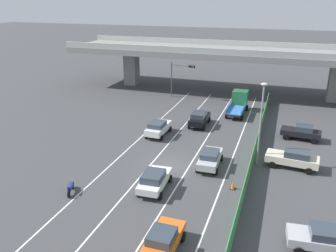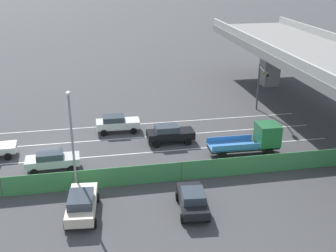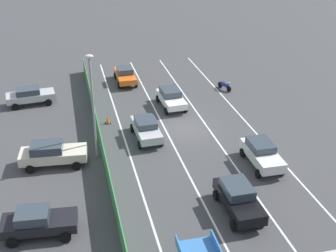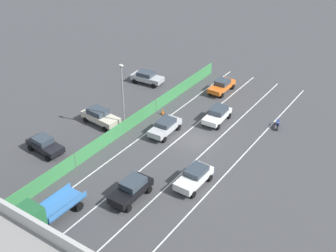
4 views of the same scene
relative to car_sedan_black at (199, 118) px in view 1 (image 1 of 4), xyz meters
The scene contains 20 objects.
ground_plane 11.35m from the car_sedan_black, 89.90° to the right, with size 300.00×300.00×0.00m, color #424244.
lane_line_left_edge 8.97m from the car_sedan_black, 126.49° to the right, with size 0.14×44.27×0.01m, color silver.
lane_line_mid_left 7.44m from the car_sedan_black, 103.75° to the right, with size 0.14×44.27×0.01m, color silver.
lane_line_mid_right 7.45m from the car_sedan_black, 75.96° to the right, with size 0.14×44.27×0.01m, color silver.
lane_line_right_edge 8.99m from the car_sedan_black, 53.31° to the right, with size 0.14×44.27×0.01m, color silver.
elevated_overpass 17.74m from the car_sedan_black, 89.93° to the left, with size 51.94×10.76×7.78m.
green_fence 10.26m from the car_sedan_black, 44.34° to the right, with size 0.10×40.37×1.59m.
car_sedan_black is the anchor object (origin of this frame).
car_taxi_orange 23.24m from the car_sedan_black, 81.64° to the right, with size 1.99×4.46×1.60m.
car_hatchback_white 15.99m from the car_sedan_black, 89.31° to the right, with size 2.20×4.33×1.64m.
car_sedan_white 5.89m from the car_sedan_black, 128.28° to the right, with size 2.05×4.29×1.69m.
car_sedan_silver 11.09m from the car_sedan_black, 70.97° to the right, with size 2.06×4.39×1.61m.
flatbed_truck_blue 8.09m from the car_sedan_black, 62.31° to the left, with size 2.37×6.23×2.74m.
motorcycle 19.61m from the car_sedan_black, 107.93° to the right, with size 0.87×1.86×0.93m.
parked_wagon_silver 23.39m from the car_sedan_black, 56.77° to the right, with size 4.47×2.31×1.62m.
parked_sedan_cream 13.61m from the car_sedan_black, 36.67° to the right, with size 4.83×2.40×1.74m.
parked_sedan_dark 11.78m from the car_sedan_black, ahead, with size 4.35×2.27×1.65m.
traffic_light 13.12m from the car_sedan_black, 117.92° to the left, with size 3.96×1.00×5.36m.
street_lamp 12.11m from the car_sedan_black, 47.85° to the right, with size 0.60×0.36×7.88m.
traffic_cone 15.22m from the car_sedan_black, 65.53° to the right, with size 0.47×0.47×0.73m.
Camera 1 is at (9.42, -28.46, 15.03)m, focal length 37.78 mm.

